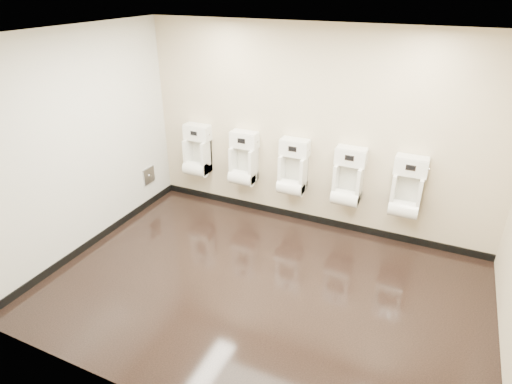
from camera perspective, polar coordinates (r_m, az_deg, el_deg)
ground at (r=5.15m, az=0.82°, el=-12.77°), size 5.00×3.50×0.00m
ceiling at (r=4.01m, az=1.10°, el=19.93°), size 5.00×3.50×0.00m
back_wall at (r=5.93m, az=7.85°, el=8.01°), size 5.00×0.02×2.80m
front_wall at (r=3.10m, az=-12.48°, el=-11.13°), size 5.00×0.02×2.80m
left_wall at (r=5.79m, az=-22.45°, el=5.75°), size 0.02×3.50×2.80m
tile_overlay_left at (r=5.79m, az=-22.42°, el=5.75°), size 0.01×3.50×2.80m
skirting_back at (r=6.47m, az=7.09°, el=-3.42°), size 5.00×0.02×0.10m
skirting_left at (r=6.35m, az=-20.28°, el=-5.68°), size 0.02×3.50×0.10m
access_panel at (r=6.91m, az=-14.11°, el=2.16°), size 0.04×0.25×0.25m
urinal_0 at (r=6.73m, az=-7.85°, el=5.04°), size 0.42×0.32×0.78m
urinal_1 at (r=6.36m, az=-1.69°, el=3.98°), size 0.42×0.32×0.78m
urinal_2 at (r=6.08m, az=4.93°, el=2.79°), size 0.42×0.32×0.78m
urinal_3 at (r=5.89m, az=12.15°, el=1.44°), size 0.42×0.32×0.78m
urinal_4 at (r=5.81m, az=19.46°, el=0.06°), size 0.42×0.32×0.78m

